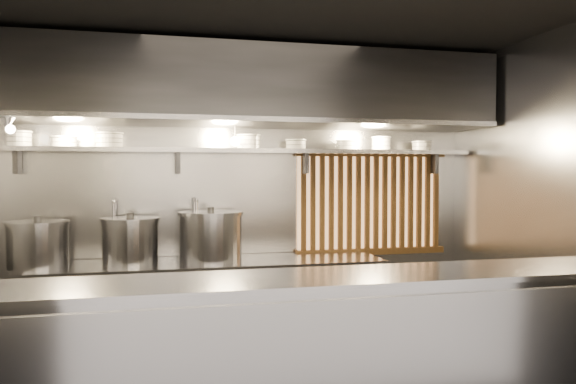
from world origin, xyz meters
name	(u,v)px	position (x,y,z in m)	size (l,w,h in m)	color
ceiling	(274,10)	(0.00, 0.00, 2.80)	(4.50, 4.50, 0.00)	black
wall_back	(241,202)	(0.00, 1.50, 1.40)	(4.50, 4.50, 0.00)	gray
wall_right	(553,208)	(2.25, 0.00, 1.40)	(3.00, 3.00, 0.00)	gray
serving_counter	(311,381)	(0.00, -0.96, 0.57)	(4.50, 0.56, 1.13)	#9E9EA4
cooking_bench	(214,311)	(-0.30, 1.13, 0.45)	(3.00, 0.70, 0.90)	#9E9EA4
bowl_shelf	(244,151)	(0.00, 1.32, 1.88)	(4.40, 0.34, 0.04)	#9E9EA4
exhaust_hood	(248,88)	(0.00, 1.10, 2.42)	(4.40, 0.81, 0.65)	#2D2D30
wood_screen	(371,203)	(1.30, 1.45, 1.38)	(1.56, 0.09, 1.04)	#FFBB72
faucet_left	(115,215)	(-1.15, 1.37, 1.31)	(0.04, 0.30, 0.50)	silver
faucet_right	(195,213)	(-0.45, 1.37, 1.31)	(0.04, 0.30, 0.50)	silver
heat_lamp	(7,122)	(-1.90, 0.85, 2.07)	(0.25, 0.35, 0.20)	#9E9EA4
pendant_bulb	(235,141)	(-0.10, 1.20, 1.96)	(0.09, 0.09, 0.19)	#2D2D30
stock_pot_left	(38,244)	(-1.75, 1.15, 1.09)	(0.64, 0.64, 0.42)	#9E9EA4
stock_pot_mid	(130,240)	(-1.01, 1.16, 1.10)	(0.56, 0.56, 0.43)	#9E9EA4
stock_pot_right	(211,236)	(-0.32, 1.17, 1.12)	(0.64, 0.64, 0.48)	#9E9EA4
bowl_stack_0	(19,139)	(-1.92, 1.32, 1.97)	(0.21, 0.21, 0.13)	white
bowl_stack_1	(64,142)	(-1.56, 1.32, 1.95)	(0.23, 0.23, 0.09)	white
bowl_stack_2	(109,140)	(-1.19, 1.32, 1.97)	(0.24, 0.24, 0.13)	white
bowl_stack_3	(249,142)	(0.04, 1.32, 1.97)	(0.23, 0.23, 0.13)	white
bowl_stack_4	(296,144)	(0.49, 1.32, 1.95)	(0.20, 0.20, 0.09)	white
bowl_stack_5	(346,145)	(0.99, 1.32, 1.95)	(0.20, 0.20, 0.09)	white
bowl_stack_6	(381,143)	(1.35, 1.32, 1.97)	(0.20, 0.20, 0.13)	white
bowl_stack_7	(422,146)	(1.78, 1.32, 1.95)	(0.20, 0.20, 0.09)	white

